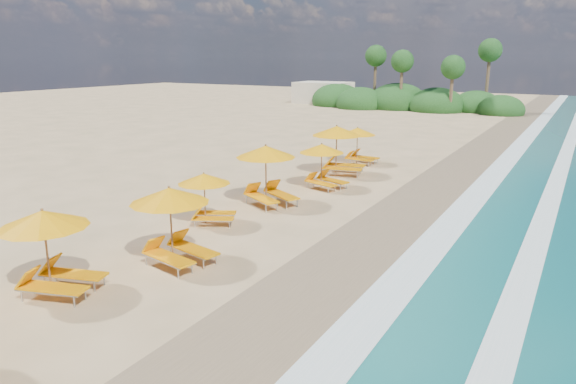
% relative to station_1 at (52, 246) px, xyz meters
% --- Properties ---
extents(ground, '(160.00, 160.00, 0.00)m').
position_rel_station_1_xyz_m(ground, '(2.31, 8.47, -1.32)').
color(ground, tan).
rests_on(ground, ground).
extents(wet_sand, '(4.00, 160.00, 0.01)m').
position_rel_station_1_xyz_m(wet_sand, '(6.31, 8.47, -1.32)').
color(wet_sand, '#8A7452').
rests_on(wet_sand, ground).
extents(surf_foam, '(4.00, 160.00, 0.01)m').
position_rel_station_1_xyz_m(surf_foam, '(9.01, 8.47, -1.30)').
color(surf_foam, white).
rests_on(surf_foam, ground).
extents(station_1, '(2.99, 2.91, 2.36)m').
position_rel_station_1_xyz_m(station_1, '(0.00, 0.00, 0.00)').
color(station_1, olive).
rests_on(station_1, ground).
extents(station_2, '(2.93, 2.80, 2.43)m').
position_rel_station_1_xyz_m(station_2, '(1.38, 3.20, 0.04)').
color(station_2, olive).
rests_on(station_2, ground).
extents(station_3, '(2.66, 2.66, 2.00)m').
position_rel_station_1_xyz_m(station_3, '(-0.22, 6.88, -0.20)').
color(station_3, olive).
rests_on(station_3, ground).
extents(station_4, '(3.43, 3.43, 2.59)m').
position_rel_station_1_xyz_m(station_4, '(0.31, 10.28, 0.12)').
color(station_4, olive).
rests_on(station_4, ground).
extents(station_5, '(2.75, 2.68, 2.18)m').
position_rel_station_1_xyz_m(station_5, '(1.10, 14.05, -0.10)').
color(station_5, olive).
rests_on(station_5, ground).
extents(station_6, '(3.26, 3.13, 2.67)m').
position_rel_station_1_xyz_m(station_6, '(0.49, 17.25, 0.17)').
color(station_6, olive).
rests_on(station_6, ground).
extents(station_7, '(2.42, 2.26, 2.17)m').
position_rel_station_1_xyz_m(station_7, '(0.31, 20.47, -0.11)').
color(station_7, olive).
rests_on(station_7, ground).
extents(treeline, '(25.80, 8.80, 9.74)m').
position_rel_station_1_xyz_m(treeline, '(-7.62, 53.98, -0.33)').
color(treeline, '#163D14').
rests_on(treeline, ground).
extents(beach_building, '(7.00, 5.00, 2.80)m').
position_rel_station_1_xyz_m(beach_building, '(-19.69, 56.47, 0.08)').
color(beach_building, beige).
rests_on(beach_building, ground).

